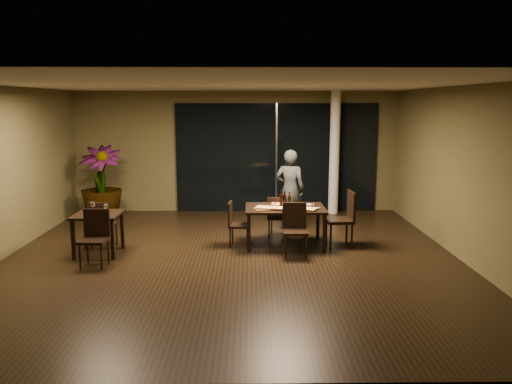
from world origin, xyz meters
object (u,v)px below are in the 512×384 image
object	(u,v)px
chair_side_far	(101,222)
bottle_b	(289,200)
chair_side_near	(95,235)
main_table	(285,211)
potted_plant	(101,183)
chair_main_near	(295,227)
diner	(290,190)
bottle_a	(281,199)
chair_main_far	(278,215)
bottle_c	(285,199)
chair_main_left	(236,222)
chair_main_right	(344,216)
side_table	(98,220)

from	to	relation	value
chair_side_far	bottle_b	distance (m)	3.56
chair_side_near	bottle_b	distance (m)	3.55
main_table	bottle_b	xyz separation A→B (m)	(0.08, 0.01, 0.22)
potted_plant	main_table	bearing A→B (deg)	-28.77
chair_main_near	diner	world-z (taller)	diner
main_table	chair_side_near	bearing A→B (deg)	-160.97
bottle_a	bottle_b	size ratio (longest dim) A/B	1.06
chair_main_far	bottle_c	xyz separation A→B (m)	(0.10, -0.48, 0.42)
chair_side_far	bottle_b	xyz separation A→B (m)	(3.54, 0.10, 0.40)
chair_main_left	chair_main_right	bearing A→B (deg)	-85.34
chair_main_near	bottle_a	size ratio (longest dim) A/B	3.00
chair_main_left	diner	xyz separation A→B (m)	(1.14, 1.28, 0.39)
main_table	chair_main_far	xyz separation A→B (m)	(-0.11, 0.60, -0.20)
bottle_b	chair_main_left	bearing A→B (deg)	-178.86
chair_main_far	side_table	bearing A→B (deg)	30.36
chair_main_right	side_table	bearing A→B (deg)	-87.43
chair_side_near	bottle_b	bearing A→B (deg)	21.21
chair_side_near	bottle_a	world-z (taller)	bottle_a
chair_main_far	main_table	bearing A→B (deg)	111.96
potted_plant	bottle_a	distance (m)	4.63
side_table	chair_side_near	distance (m)	0.65
bottle_a	bottle_c	bearing A→B (deg)	38.32
main_table	potted_plant	size ratio (longest dim) A/B	0.87
chair_main_right	potted_plant	size ratio (longest dim) A/B	0.61
chair_side_near	potted_plant	size ratio (longest dim) A/B	0.54
bottle_a	bottle_b	distance (m)	0.16
chair_main_left	diner	size ratio (longest dim) A/B	0.49
chair_main_right	bottle_a	world-z (taller)	bottle_a
chair_main_left	chair_side_far	xyz separation A→B (m)	(-2.52, -0.08, 0.02)
bottle_a	chair_main_far	bearing A→B (deg)	93.84
diner	bottle_b	distance (m)	1.26
chair_side_near	bottle_a	xyz separation A→B (m)	(3.20, 1.19, 0.38)
chair_main_left	chair_side_near	distance (m)	2.58
potted_plant	bottle_c	bearing A→B (deg)	-27.52
chair_main_left	bottle_c	distance (m)	1.04
chair_main_far	bottle_c	world-z (taller)	bottle_c
main_table	bottle_b	size ratio (longest dim) A/B	5.09
main_table	diner	bearing A→B (deg)	81.33
side_table	chair_side_near	world-z (taller)	chair_side_near
bottle_c	bottle_a	bearing A→B (deg)	-141.68
main_table	bottle_c	bearing A→B (deg)	90.60
side_table	chair_side_far	bearing A→B (deg)	98.54
chair_main_far	chair_side_far	world-z (taller)	chair_side_far
chair_main_right	bottle_c	xyz separation A→B (m)	(-1.12, 0.17, 0.30)
chair_side_near	chair_main_left	bearing A→B (deg)	28.10
chair_main_right	chair_side_far	xyz separation A→B (m)	(-4.58, -0.04, -0.09)
side_table	chair_side_near	xyz separation A→B (m)	(0.13, -0.63, -0.10)
side_table	chair_main_near	xyz separation A→B (m)	(3.53, -0.11, -0.10)
side_table	potted_plant	bearing A→B (deg)	104.94
bottle_b	bottle_c	xyz separation A→B (m)	(-0.08, 0.11, -0.00)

